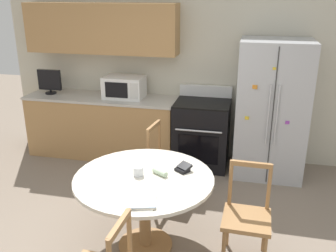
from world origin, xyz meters
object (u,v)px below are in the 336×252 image
object	(u,v)px
oven_range	(202,133)
wallet	(183,168)
countertop_tv	(50,81)
candle_glass	(138,172)
dining_chair_far	(167,164)
microwave	(124,87)
dining_chair_right	(247,217)
refrigerator	(271,110)

from	to	relation	value
oven_range	wallet	distance (m)	1.76
countertop_tv	candle_glass	size ratio (longest dim) A/B	3.79
dining_chair_far	countertop_tv	bearing A→B (deg)	-109.63
microwave	oven_range	bearing A→B (deg)	-2.32
microwave	candle_glass	xyz separation A→B (m)	(0.80, -1.96, -0.27)
oven_range	dining_chair_right	size ratio (longest dim) A/B	1.20
refrigerator	oven_range	size ratio (longest dim) A/B	1.64
microwave	wallet	bearing A→B (deg)	-56.28
countertop_tv	candle_glass	world-z (taller)	countertop_tv
refrigerator	oven_range	xyz separation A→B (m)	(-0.90, 0.05, -0.42)
dining_chair_right	wallet	xyz separation A→B (m)	(-0.61, 0.17, 0.34)
countertop_tv	dining_chair_far	xyz separation A→B (m)	(1.99, -1.00, -0.65)
refrigerator	wallet	size ratio (longest dim) A/B	10.29
countertop_tv	wallet	world-z (taller)	countertop_tv
refrigerator	dining_chair_far	distance (m)	1.57
microwave	wallet	size ratio (longest dim) A/B	3.23
dining_chair_right	dining_chair_far	xyz separation A→B (m)	(-0.94, 0.91, 0.00)
refrigerator	microwave	bearing A→B (deg)	177.39
microwave	dining_chair_far	bearing A→B (deg)	-50.47
dining_chair_right	candle_glass	bearing A→B (deg)	2.22
oven_range	wallet	world-z (taller)	oven_range
dining_chair_far	dining_chair_right	bearing A→B (deg)	53.14
oven_range	microwave	distance (m)	1.27
countertop_tv	dining_chair_right	xyz separation A→B (m)	(2.93, -1.91, -0.65)
countertop_tv	dining_chair_far	size ratio (longest dim) A/B	0.39
dining_chair_far	candle_glass	bearing A→B (deg)	3.77
refrigerator	wallet	bearing A→B (deg)	-116.47
dining_chair_far	wallet	distance (m)	0.88
candle_glass	wallet	size ratio (longest dim) A/B	0.54
wallet	countertop_tv	bearing A→B (deg)	143.11
refrigerator	dining_chair_right	xyz separation A→B (m)	(-0.23, -1.85, -0.45)
oven_range	wallet	size ratio (longest dim) A/B	6.26
refrigerator	wallet	distance (m)	1.88
oven_range	countertop_tv	distance (m)	2.34
dining_chair_far	wallet	xyz separation A→B (m)	(0.33, -0.74, 0.34)
oven_range	dining_chair_far	distance (m)	1.03
refrigerator	countertop_tv	world-z (taller)	refrigerator
countertop_tv	wallet	distance (m)	2.92
candle_glass	dining_chair_right	bearing A→B (deg)	0.90
refrigerator	microwave	world-z (taller)	refrigerator
refrigerator	oven_range	bearing A→B (deg)	177.02
refrigerator	candle_glass	xyz separation A→B (m)	(-1.22, -1.86, -0.11)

